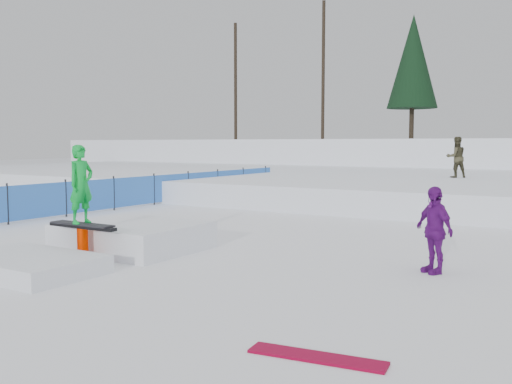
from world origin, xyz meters
The scene contains 8 objects.
ground centered at (0.00, 0.00, 0.00)m, with size 120.00×120.00×0.00m, color white.
snow_berm centered at (0.00, 30.00, 1.20)m, with size 60.00×14.00×2.40m, color white.
snow_midrise centered at (0.00, 16.00, 0.40)m, with size 50.00×18.00×0.80m, color white.
safety_fence centered at (-6.50, 6.60, 0.55)m, with size 0.05×16.00×1.10m.
walker_olive centered at (1.86, 14.72, 1.60)m, with size 0.78×0.61×1.60m, color #3A3623.
spectator_purple centered at (4.50, 1.09, 0.72)m, with size 0.84×0.35×1.44m, color #621279.
loose_board_red centered at (4.50, -3.34, 0.01)m, with size 1.40×0.28×0.03m, color maroon.
jib_rail_feature centered at (-1.21, -0.68, 0.30)m, with size 2.60×4.40×2.11m.
Camera 1 is at (6.87, -8.35, 2.14)m, focal length 40.00 mm.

